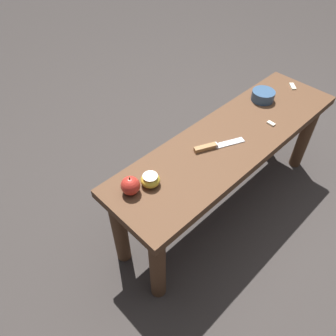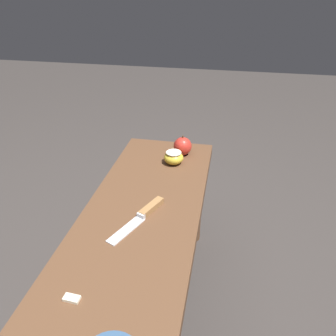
# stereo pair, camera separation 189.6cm
# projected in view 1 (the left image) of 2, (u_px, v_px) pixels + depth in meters

# --- Properties ---
(ground_plane) EXTENTS (8.00, 8.00, 0.00)m
(ground_plane) POSITION_uv_depth(u_px,v_px,m) (220.00, 204.00, 1.85)
(ground_plane) COLOR #383330
(wooden_bench) EXTENTS (1.30, 0.37, 0.49)m
(wooden_bench) POSITION_uv_depth(u_px,v_px,m) (229.00, 152.00, 1.56)
(wooden_bench) COLOR brown
(wooden_bench) RESTS_ON ground_plane
(knife) EXTENTS (0.23, 0.12, 0.02)m
(knife) POSITION_uv_depth(u_px,v_px,m) (212.00, 146.00, 1.44)
(knife) COLOR silver
(knife) RESTS_ON wooden_bench
(apple_whole) EXTENTS (0.07, 0.07, 0.08)m
(apple_whole) POSITION_uv_depth(u_px,v_px,m) (130.00, 186.00, 1.24)
(apple_whole) COLOR red
(apple_whole) RESTS_ON wooden_bench
(apple_cut) EXTENTS (0.08, 0.08, 0.05)m
(apple_cut) POSITION_uv_depth(u_px,v_px,m) (150.00, 180.00, 1.28)
(apple_cut) COLOR gold
(apple_cut) RESTS_ON wooden_bench
(apple_slice_near_knife) EXTENTS (0.06, 0.06, 0.01)m
(apple_slice_near_knife) POSITION_uv_depth(u_px,v_px,m) (293.00, 86.00, 1.79)
(apple_slice_near_knife) COLOR silver
(apple_slice_near_knife) RESTS_ON wooden_bench
(apple_slice_center) EXTENTS (0.02, 0.04, 0.01)m
(apple_slice_center) POSITION_uv_depth(u_px,v_px,m) (271.00, 123.00, 1.56)
(apple_slice_center) COLOR silver
(apple_slice_center) RESTS_ON wooden_bench
(bowl) EXTENTS (0.12, 0.12, 0.05)m
(bowl) POSITION_uv_depth(u_px,v_px,m) (263.00, 96.00, 1.69)
(bowl) COLOR #335175
(bowl) RESTS_ON wooden_bench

